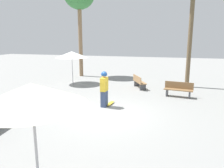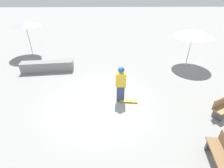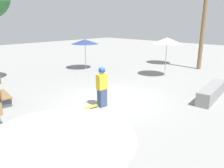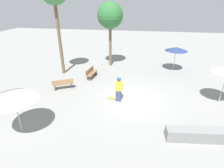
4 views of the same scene
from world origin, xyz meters
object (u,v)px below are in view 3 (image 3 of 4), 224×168
shade_umbrella_navy (85,42)px  shade_umbrella_cream (167,41)px  concrete_ledge (212,92)px  skater_main (102,86)px  bench_far (1,95)px  shade_umbrella_white (57,125)px  skateboard (93,106)px

shade_umbrella_navy → shade_umbrella_cream: size_ratio=0.89×
shade_umbrella_navy → concrete_ledge: bearing=88.5°
shade_umbrella_navy → shade_umbrella_cream: 6.16m
skater_main → bench_far: skater_main is taller
shade_umbrella_navy → shade_umbrella_white: bearing=48.5°
concrete_ledge → shade_umbrella_cream: bearing=-121.4°
shade_umbrella_cream → skater_main: bearing=7.2°
skater_main → bench_far: 4.62m
skater_main → skateboard: skater_main is taller
skater_main → concrete_ledge: bearing=148.2°
skater_main → shade_umbrella_navy: shade_umbrella_navy is taller
shade_umbrella_cream → shade_umbrella_white: 12.42m
skateboard → shade_umbrella_navy: 8.42m
skateboard → shade_umbrella_white: bearing=49.1°
skateboard → shade_umbrella_cream: bearing=-169.2°
skater_main → shade_umbrella_white: bearing=43.5°
shade_umbrella_navy → shade_umbrella_white: (9.30, 10.52, 0.02)m
bench_far → shade_umbrella_navy: shade_umbrella_navy is taller
skateboard → shade_umbrella_cream: (-7.18, -0.68, 2.34)m
shade_umbrella_cream → shade_umbrella_navy: bearing=-69.4°
bench_far → concrete_ledge: bearing=56.0°
concrete_ledge → shade_umbrella_navy: shade_umbrella_navy is taller
skater_main → shade_umbrella_white: shade_umbrella_white is taller
skateboard → concrete_ledge: bearing=150.8°
skater_main → shade_umbrella_cream: shade_umbrella_cream is taller
bench_far → shade_umbrella_navy: (-7.51, -3.06, 1.70)m
concrete_ledge → shade_umbrella_navy: (-0.25, -9.73, 1.81)m
bench_far → shade_umbrella_navy: 8.28m
skater_main → shade_umbrella_navy: (-4.61, -6.62, 1.17)m
skateboard → concrete_ledge: concrete_ledge is taller
concrete_ledge → shade_umbrella_white: 9.26m
concrete_ledge → skater_main: bearing=-35.5°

